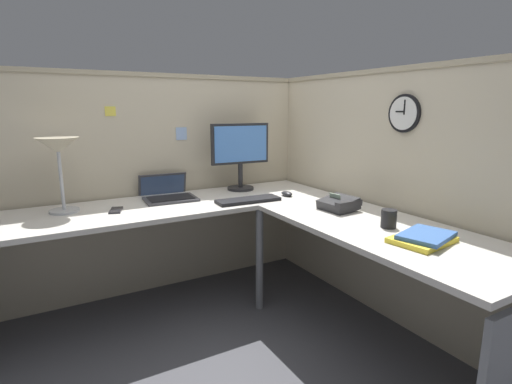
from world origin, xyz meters
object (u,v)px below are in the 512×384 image
object	(u,v)px
keyboard	(248,200)
coffee_mug	(389,219)
desk_lamp_dome	(58,152)
office_phone	(339,204)
cell_phone	(116,210)
wall_clock	(405,113)
monitor	(240,151)
computer_mouse	(287,194)
laptop	(167,194)
book_stack	(424,238)

from	to	relation	value
keyboard	coffee_mug	distance (m)	0.94
desk_lamp_dome	office_phone	bearing A→B (deg)	-28.22
cell_phone	office_phone	size ratio (longest dim) A/B	0.67
keyboard	wall_clock	xyz separation A→B (m)	(0.69, -0.65, 0.57)
coffee_mug	cell_phone	bearing A→B (deg)	137.99
keyboard	wall_clock	distance (m)	1.10
monitor	cell_phone	size ratio (longest dim) A/B	3.47
office_phone	coffee_mug	bearing A→B (deg)	-92.15
office_phone	computer_mouse	bearing A→B (deg)	96.19
monitor	coffee_mug	bearing A→B (deg)	-79.99
keyboard	desk_lamp_dome	bearing A→B (deg)	166.98
keyboard	cell_phone	xyz separation A→B (m)	(-0.81, 0.19, -0.01)
keyboard	laptop	bearing A→B (deg)	140.59
book_stack	wall_clock	xyz separation A→B (m)	(0.37, 0.47, 0.56)
coffee_mug	wall_clock	distance (m)	0.66
computer_mouse	cell_phone	distance (m)	1.15
coffee_mug	wall_clock	bearing A→B (deg)	34.43
computer_mouse	office_phone	world-z (taller)	office_phone
laptop	coffee_mug	distance (m)	1.49
cell_phone	book_stack	xyz separation A→B (m)	(1.13, -1.30, 0.02)
computer_mouse	wall_clock	xyz separation A→B (m)	(0.36, -0.66, 0.56)
laptop	cell_phone	distance (m)	0.43
monitor	book_stack	world-z (taller)	monitor
laptop	desk_lamp_dome	xyz separation A→B (m)	(-0.66, -0.08, 0.34)
keyboard	cell_phone	distance (m)	0.83
laptop	cell_phone	xyz separation A→B (m)	(-0.38, -0.21, -0.02)
office_phone	monitor	bearing A→B (deg)	105.49
desk_lamp_dome	wall_clock	size ratio (longest dim) A/B	2.02
office_phone	book_stack	distance (m)	0.65
computer_mouse	keyboard	bearing A→B (deg)	-176.66
monitor	keyboard	xyz separation A→B (m)	(-0.14, -0.38, -0.28)
desk_lamp_dome	computer_mouse	bearing A→B (deg)	-11.83
laptop	desk_lamp_dome	world-z (taller)	desk_lamp_dome
book_stack	coffee_mug	bearing A→B (deg)	80.99
monitor	book_stack	distance (m)	1.53
laptop	office_phone	xyz separation A→B (m)	(0.80, -0.86, 0.01)
monitor	wall_clock	bearing A→B (deg)	-61.90
desk_lamp_dome	wall_clock	bearing A→B (deg)	-28.42
monitor	cell_phone	bearing A→B (deg)	-168.63
desk_lamp_dome	monitor	bearing A→B (deg)	3.01
office_phone	coffee_mug	size ratio (longest dim) A/B	2.25
desk_lamp_dome	book_stack	world-z (taller)	desk_lamp_dome
book_stack	coffee_mug	size ratio (longest dim) A/B	3.32
laptop	keyboard	xyz separation A→B (m)	(0.43, -0.39, -0.01)
coffee_mug	keyboard	bearing A→B (deg)	112.52
computer_mouse	desk_lamp_dome	size ratio (longest dim) A/B	0.23
book_stack	coffee_mug	xyz separation A→B (m)	(0.04, 0.25, 0.03)
computer_mouse	desk_lamp_dome	bearing A→B (deg)	168.17
coffee_mug	desk_lamp_dome	bearing A→B (deg)	140.71
keyboard	computer_mouse	distance (m)	0.32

